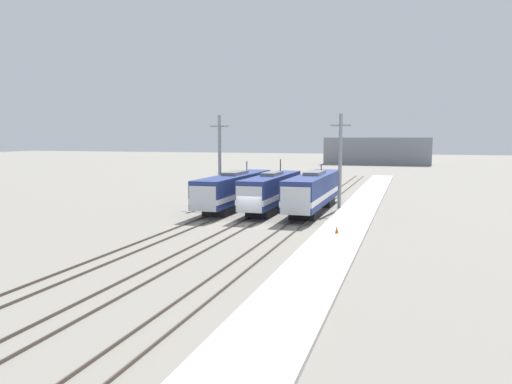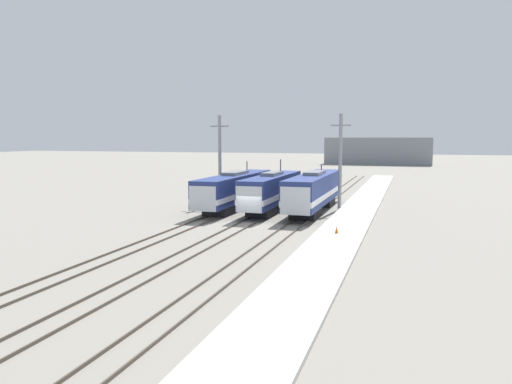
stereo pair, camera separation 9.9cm
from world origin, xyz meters
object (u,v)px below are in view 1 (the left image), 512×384
Objects in this scene: catenary_tower_left at (220,159)px; traffic_cone at (337,230)px; locomotive_far_left at (234,190)px; locomotive_far_right at (313,191)px; locomotive_center at (271,191)px; catenary_tower_right at (340,161)px.

catenary_tower_left reaches higher than traffic_cone.
locomotive_far_left is 8.91m from locomotive_far_right.
locomotive_center is at bearing -167.18° from locomotive_far_right.
catenary_tower_left reaches higher than locomotive_far_right.
catenary_tower_left is at bearing 136.97° from traffic_cone.
catenary_tower_left is (-2.69, 2.63, 3.26)m from locomotive_far_left.
catenary_tower_left is 14.10m from catenary_tower_right.
locomotive_far_left is at bearing 137.25° from traffic_cone.
traffic_cone is at bearing -43.03° from catenary_tower_left.
catenary_tower_right is 15.75m from traffic_cone.
locomotive_far_right is (8.90, 0.47, 0.08)m from locomotive_far_left.
catenary_tower_left is at bearing 169.44° from locomotive_far_right.
locomotive_center is 0.87× the size of locomotive_far_right.
locomotive_far_right is 4.58m from catenary_tower_right.
locomotive_far_left is 1.78× the size of catenary_tower_right.
catenary_tower_right is at bearing 40.82° from locomotive_far_right.
locomotive_center is at bearing -23.95° from catenary_tower_left.
catenary_tower_right reaches higher than traffic_cone.
catenary_tower_right is (14.10, 0.00, 0.00)m from catenary_tower_left.
locomotive_far_left is at bearing 173.07° from locomotive_center.
locomotive_far_right is (4.45, 1.01, 0.05)m from locomotive_center.
locomotive_center is at bearing 126.92° from traffic_cone.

